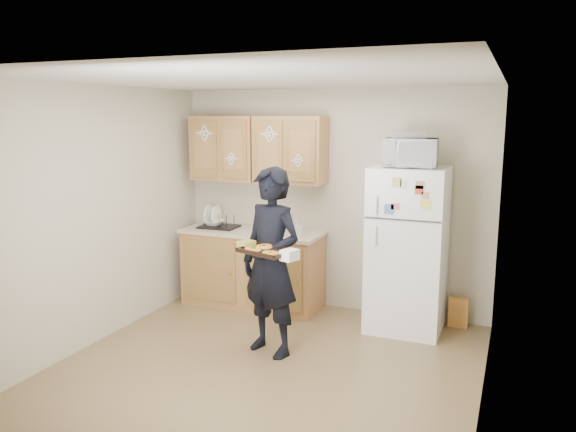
{
  "coord_description": "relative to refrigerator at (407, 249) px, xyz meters",
  "views": [
    {
      "loc": [
        1.96,
        -4.23,
        2.21
      ],
      "look_at": [
        0.02,
        0.45,
        1.3
      ],
      "focal_mm": 35.0,
      "sensor_mm": 36.0,
      "label": 1
    }
  ],
  "objects": [
    {
      "name": "upper_cab_left",
      "position": [
        -2.2,
        0.18,
        0.98
      ],
      "size": [
        0.8,
        0.33,
        0.75
      ],
      "primitive_type": "cube",
      "color": "olive",
      "rests_on": "wall_back"
    },
    {
      "name": "dish_rack",
      "position": [
        -2.23,
        0.05,
        0.14
      ],
      "size": [
        0.45,
        0.34,
        0.18
      ],
      "primitive_type": "cube",
      "rotation": [
        0.0,
        0.0,
        0.04
      ],
      "color": "black",
      "rests_on": "countertop"
    },
    {
      "name": "wall_right",
      "position": [
        0.85,
        -1.43,
        0.4
      ],
      "size": [
        0.04,
        3.6,
        2.5
      ],
      "primitive_type": "cube",
      "color": "#B5AB93",
      "rests_on": "floor"
    },
    {
      "name": "refrigerator",
      "position": [
        0.0,
        0.0,
        0.0
      ],
      "size": [
        0.75,
        0.7,
        1.7
      ],
      "primitive_type": "cube",
      "color": "white",
      "rests_on": "floor"
    },
    {
      "name": "wall_left",
      "position": [
        -2.75,
        -1.43,
        0.4
      ],
      "size": [
        0.04,
        3.6,
        2.5
      ],
      "primitive_type": "cube",
      "color": "#B5AB93",
      "rests_on": "floor"
    },
    {
      "name": "base_cabinet",
      "position": [
        -1.8,
        0.05,
        -0.42
      ],
      "size": [
        1.6,
        0.6,
        0.86
      ],
      "primitive_type": "cube",
      "color": "olive",
      "rests_on": "floor"
    },
    {
      "name": "pizza_front_left",
      "position": [
        -1.08,
        -1.42,
        0.22
      ],
      "size": [
        0.15,
        0.15,
        0.02
      ],
      "primitive_type": "cylinder",
      "color": "#FFA220",
      "rests_on": "baking_tray"
    },
    {
      "name": "wall_back",
      "position": [
        -0.95,
        0.37,
        0.4
      ],
      "size": [
        3.6,
        0.04,
        2.5
      ],
      "primitive_type": "cube",
      "color": "#B5AB93",
      "rests_on": "floor"
    },
    {
      "name": "bowl",
      "position": [
        -2.31,
        0.05,
        0.1
      ],
      "size": [
        0.24,
        0.24,
        0.06
      ],
      "primitive_type": "imported",
      "rotation": [
        0.0,
        0.0,
        0.03
      ],
      "color": "white",
      "rests_on": "dish_rack"
    },
    {
      "name": "upper_cab_right",
      "position": [
        -1.38,
        0.18,
        0.98
      ],
      "size": [
        0.8,
        0.33,
        0.75
      ],
      "primitive_type": "cube",
      "color": "olive",
      "rests_on": "wall_back"
    },
    {
      "name": "baking_tray",
      "position": [
        -0.95,
        -1.38,
        0.2
      ],
      "size": [
        0.53,
        0.45,
        0.04
      ],
      "primitive_type": "cube",
      "rotation": [
        0.0,
        0.0,
        -0.32
      ],
      "color": "black",
      "rests_on": "person"
    },
    {
      "name": "ceiling",
      "position": [
        -0.95,
        -1.43,
        1.65
      ],
      "size": [
        3.6,
        3.6,
        0.0
      ],
      "primitive_type": "plane",
      "color": "silver",
      "rests_on": "wall_back"
    },
    {
      "name": "countertop",
      "position": [
        -1.8,
        0.05,
        0.03
      ],
      "size": [
        1.64,
        0.64,
        0.04
      ],
      "primitive_type": "cube",
      "color": "#C8B29A",
      "rests_on": "base_cabinet"
    },
    {
      "name": "pizza_front_right",
      "position": [
        -0.88,
        -1.48,
        0.22
      ],
      "size": [
        0.15,
        0.15,
        0.02
      ],
      "primitive_type": "cylinder",
      "color": "#FFA220",
      "rests_on": "baking_tray"
    },
    {
      "name": "soap_bottle",
      "position": [
        -1.19,
        -0.07,
        0.14
      ],
      "size": [
        0.1,
        0.1,
        0.18
      ],
      "primitive_type": "imported",
      "rotation": [
        0.0,
        0.0,
        -0.29
      ],
      "color": "white",
      "rests_on": "countertop"
    },
    {
      "name": "foil_pan",
      "position": [
        -0.03,
        -0.02,
        1.17
      ],
      "size": [
        0.37,
        0.29,
        0.07
      ],
      "primitive_type": "cube",
      "rotation": [
        0.0,
        0.0,
        0.19
      ],
      "color": "#B8B9C0",
      "rests_on": "microwave"
    },
    {
      "name": "floor",
      "position": [
        -0.95,
        -1.43,
        -0.85
      ],
      "size": [
        3.6,
        3.6,
        0.0
      ],
      "primitive_type": "plane",
      "color": "brown",
      "rests_on": "ground"
    },
    {
      "name": "microwave",
      "position": [
        0.0,
        -0.05,
        0.99
      ],
      "size": [
        0.55,
        0.39,
        0.29
      ],
      "primitive_type": "imported",
      "rotation": [
        0.0,
        0.0,
        0.09
      ],
      "color": "white",
      "rests_on": "refrigerator"
    },
    {
      "name": "wall_front",
      "position": [
        -0.95,
        -3.23,
        0.4
      ],
      "size": [
        3.6,
        0.04,
        2.5
      ],
      "primitive_type": "cube",
      "color": "#B5AB93",
      "rests_on": "floor"
    },
    {
      "name": "cereal_box",
      "position": [
        0.52,
        0.24,
        -0.69
      ],
      "size": [
        0.2,
        0.07,
        0.32
      ],
      "primitive_type": "cube",
      "color": "#E9AB52",
      "rests_on": "floor"
    },
    {
      "name": "pizza_back_left",
      "position": [
        -1.03,
        -1.27,
        0.22
      ],
      "size": [
        0.15,
        0.15,
        0.02
      ],
      "primitive_type": "cylinder",
      "color": "#FFA220",
      "rests_on": "baking_tray"
    },
    {
      "name": "person",
      "position": [
        -1.05,
        -1.09,
        0.03
      ],
      "size": [
        0.74,
        0.6,
        1.75
      ],
      "primitive_type": "imported",
      "rotation": [
        0.0,
        0.0,
        -0.32
      ],
      "color": "black",
      "rests_on": "floor"
    }
  ]
}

